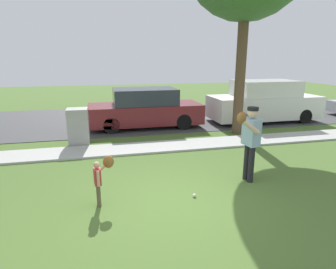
{
  "coord_description": "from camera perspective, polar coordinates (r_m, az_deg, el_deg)",
  "views": [
    {
      "loc": [
        -1.24,
        -5.22,
        2.85
      ],
      "look_at": [
        0.34,
        1.52,
        1.0
      ],
      "focal_mm": 30.42,
      "sensor_mm": 36.0,
      "label": 1
    }
  ],
  "objects": [
    {
      "name": "ground_plane",
      "position": [
        9.26,
        -4.9,
        -3.02
      ],
      "size": [
        48.0,
        48.0,
        0.0
      ],
      "primitive_type": "plane",
      "color": "#4C6B2D"
    },
    {
      "name": "sidewalk_strip",
      "position": [
        9.34,
        -5.0,
        -2.66
      ],
      "size": [
        36.0,
        1.2,
        0.06
      ],
      "primitive_type": "cube",
      "color": "#B2B2AD",
      "rests_on": "ground"
    },
    {
      "name": "road_surface",
      "position": [
        14.16,
        -7.97,
        3.26
      ],
      "size": [
        36.0,
        6.8,
        0.02
      ],
      "primitive_type": "cube",
      "color": "#424244",
      "rests_on": "ground"
    },
    {
      "name": "person_adult",
      "position": [
        6.84,
        16.1,
        -0.34
      ],
      "size": [
        0.7,
        0.72,
        1.79
      ],
      "rotation": [
        0.0,
        0.0,
        -3.02
      ],
      "color": "black",
      "rests_on": "ground"
    },
    {
      "name": "person_child",
      "position": [
        5.8,
        -13.24,
        -7.78
      ],
      "size": [
        0.42,
        0.42,
        0.98
      ],
      "rotation": [
        0.0,
        0.0,
        0.12
      ],
      "color": "brown",
      "rests_on": "ground"
    },
    {
      "name": "baseball",
      "position": [
        6.21,
        5.29,
        -12.05
      ],
      "size": [
        0.07,
        0.07,
        0.07
      ],
      "primitive_type": "sphere",
      "color": "white",
      "rests_on": "ground"
    },
    {
      "name": "utility_cabinet",
      "position": [
        10.07,
        -17.52,
        1.48
      ],
      "size": [
        0.67,
        0.63,
        1.24
      ],
      "primitive_type": "cube",
      "color": "gray",
      "rests_on": "ground"
    },
    {
      "name": "parked_suv_maroon",
      "position": [
        12.14,
        -4.63,
        5.16
      ],
      "size": [
        4.7,
        1.9,
        1.63
      ],
      "rotation": [
        0.0,
        0.0,
        3.14
      ],
      "color": "maroon",
      "rests_on": "road_surface"
    },
    {
      "name": "parked_van_white",
      "position": [
        13.92,
        18.68,
        6.14
      ],
      "size": [
        5.0,
        1.95,
        1.88
      ],
      "rotation": [
        0.0,
        0.0,
        3.14
      ],
      "color": "silver",
      "rests_on": "road_surface"
    }
  ]
}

